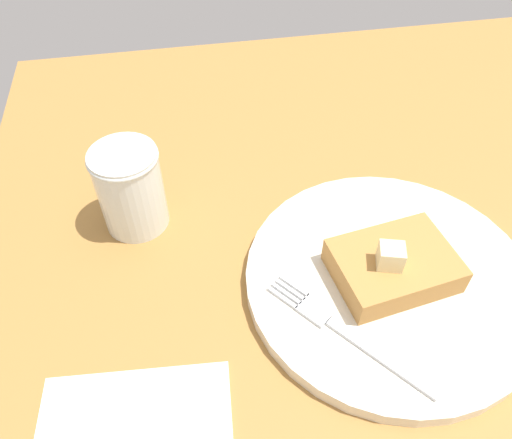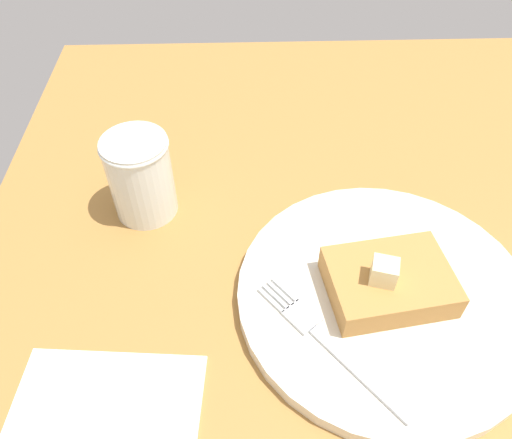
% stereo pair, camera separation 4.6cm
% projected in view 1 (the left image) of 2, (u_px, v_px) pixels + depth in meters
% --- Properties ---
extents(table_surface, '(1.00, 1.00, 0.02)m').
position_uv_depth(table_surface, '(504.00, 295.00, 0.47)').
color(table_surface, '#A47338').
rests_on(table_surface, ground).
extents(plate, '(0.26, 0.26, 0.01)m').
position_uv_depth(plate, '(389.00, 279.00, 0.46)').
color(plate, silver).
rests_on(plate, table_surface).
extents(toast_slice_center, '(0.09, 0.11, 0.03)m').
position_uv_depth(toast_slice_center, '(393.00, 266.00, 0.44)').
color(toast_slice_center, '#B37D3E').
rests_on(toast_slice_center, plate).
extents(butter_pat_primary, '(0.02, 0.03, 0.02)m').
position_uv_depth(butter_pat_primary, '(391.00, 256.00, 0.42)').
color(butter_pat_primary, '#F2E8B1').
rests_on(butter_pat_primary, toast_slice_center).
extents(fork, '(0.13, 0.11, 0.00)m').
position_uv_depth(fork, '(339.00, 327.00, 0.41)').
color(fork, silver).
rests_on(fork, plate).
extents(syrup_jar, '(0.07, 0.07, 0.09)m').
position_uv_depth(syrup_jar, '(131.00, 191.00, 0.49)').
color(syrup_jar, '#582D09').
rests_on(syrup_jar, table_surface).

